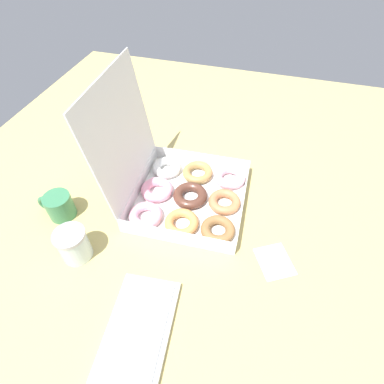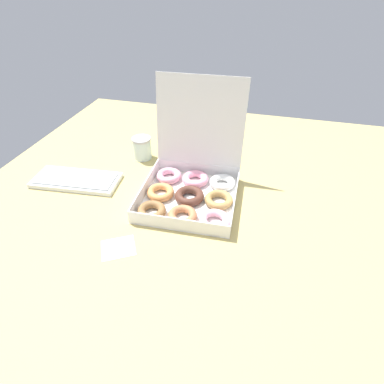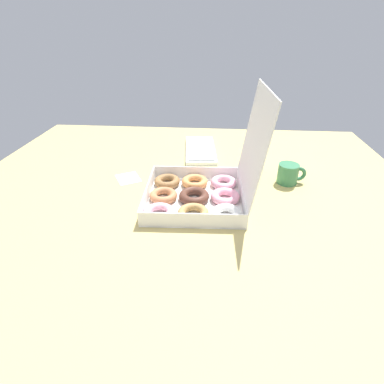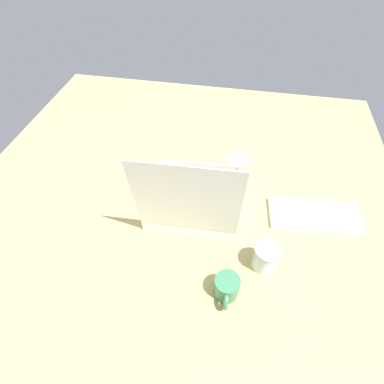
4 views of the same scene
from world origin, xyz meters
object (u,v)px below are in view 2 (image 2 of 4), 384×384
keyboard (77,180)px  glass_jar (142,148)px  coffee_mug (175,140)px  donut_box (191,187)px

keyboard → glass_jar: (18.89, 24.68, 3.93)cm
keyboard → coffee_mug: (30.37, 36.95, 3.05)cm
donut_box → glass_jar: 35.69cm
coffee_mug → glass_jar: (-11.47, -12.27, 0.87)cm
donut_box → coffee_mug: size_ratio=3.65×
glass_jar → donut_box: bearing=-37.9°
keyboard → glass_jar: 31.33cm
donut_box → keyboard: size_ratio=1.17×
donut_box → glass_jar: size_ratio=4.18×
coffee_mug → keyboard: bearing=-129.4°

